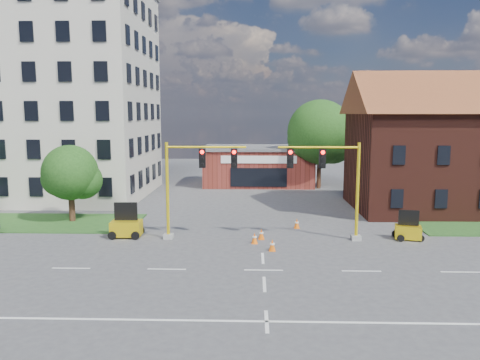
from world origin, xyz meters
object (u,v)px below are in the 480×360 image
(signal_mast_west, at_px, (193,178))
(signal_mast_east, at_px, (332,179))
(trailer_west, at_px, (126,227))
(pickup_white, at_px, (403,203))
(trailer_east, at_px, (408,231))

(signal_mast_west, relative_size, signal_mast_east, 1.00)
(trailer_west, xyz_separation_m, pickup_white, (20.63, 8.80, 0.03))
(pickup_white, bearing_deg, signal_mast_west, 120.60)
(trailer_west, relative_size, trailer_east, 1.20)
(trailer_east, bearing_deg, signal_mast_west, -164.57)
(signal_mast_west, distance_m, signal_mast_east, 8.71)
(signal_mast_west, relative_size, pickup_white, 1.20)
(signal_mast_east, distance_m, pickup_white, 12.22)
(signal_mast_west, xyz_separation_m, pickup_white, (16.19, 9.12, -3.20))
(signal_mast_west, distance_m, trailer_east, 14.10)
(trailer_east, distance_m, pickup_white, 9.23)
(signal_mast_west, xyz_separation_m, trailer_east, (13.70, 0.23, -3.35))
(trailer_east, relative_size, pickup_white, 0.35)
(signal_mast_east, relative_size, trailer_east, 3.41)
(signal_mast_east, xyz_separation_m, trailer_east, (4.99, 0.23, -3.35))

